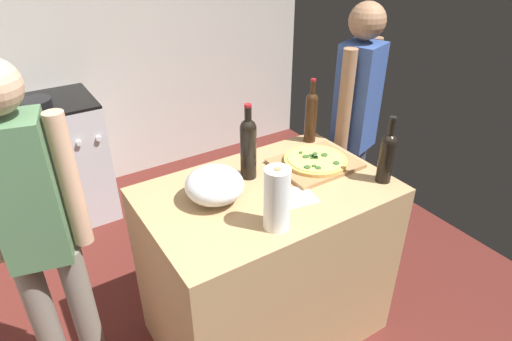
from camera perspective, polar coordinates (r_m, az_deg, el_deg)
ground_plane at (r=3.00m, az=-9.89°, el=-12.52°), size 3.82×3.33×0.02m
kitchen_wall_rear at (r=3.65m, az=-21.28°, el=17.20°), size 3.82×0.10×2.60m
counter at (r=2.29m, az=1.38°, el=-12.18°), size 1.14×0.74×0.92m
cutting_board at (r=2.21m, az=7.75°, el=0.90°), size 0.40×0.32×0.02m
pizza at (r=2.20m, az=7.79°, el=1.37°), size 0.32×0.32×0.03m
mixing_bowl at (r=1.90m, az=-5.44°, el=-1.90°), size 0.26×0.26×0.16m
paper_towel_roll at (r=1.70m, az=2.74°, el=-3.74°), size 0.10×0.10×0.27m
wine_bottle_green at (r=2.40m, az=7.22°, el=7.23°), size 0.07×0.07×0.36m
wine_bottle_clear at (r=2.02m, az=-1.02°, el=3.26°), size 0.08×0.08×0.37m
wine_bottle_amber at (r=2.09m, az=16.74°, el=1.99°), size 0.07×0.07×0.33m
recipe_sheet at (r=1.95m, az=4.69°, el=-3.62°), size 0.23×0.18×0.00m
stove at (r=3.48m, az=-24.50°, el=1.03°), size 0.65×0.58×0.96m
person_in_stripes at (r=1.94m, az=-26.70°, el=-6.91°), size 0.39×0.25×1.63m
person_in_red at (r=2.65m, az=12.72°, el=5.72°), size 0.36×0.26×1.64m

